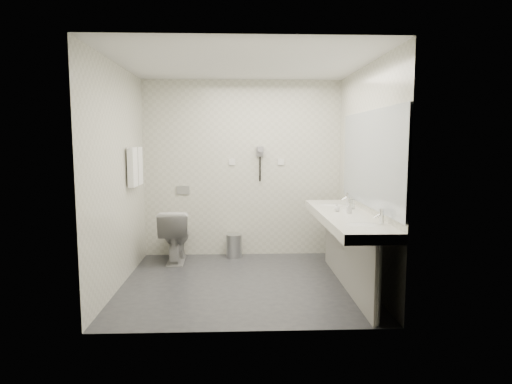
{
  "coord_description": "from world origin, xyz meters",
  "views": [
    {
      "loc": [
        -0.05,
        -4.9,
        1.64
      ],
      "look_at": [
        0.15,
        0.15,
        1.05
      ],
      "focal_mm": 30.44,
      "sensor_mm": 36.0,
      "label": 1
    }
  ],
  "objects": [
    {
      "name": "bin_lid",
      "position": [
        -0.12,
        1.13,
        0.32
      ],
      "size": [
        0.23,
        0.23,
        0.02
      ],
      "primitive_type": "cylinder",
      "color": "#B2B5BA",
      "rests_on": "pedal_bin"
    },
    {
      "name": "dryer_cord",
      "position": [
        0.25,
        1.26,
        1.25
      ],
      "size": [
        0.02,
        0.02,
        0.35
      ],
      "primitive_type": "cylinder",
      "color": "black",
      "rests_on": "dryer_cradle"
    },
    {
      "name": "glass_left",
      "position": [
        1.28,
        0.11,
        0.91
      ],
      "size": [
        0.08,
        0.08,
        0.11
      ],
      "primitive_type": "cylinder",
      "rotation": [
        0.0,
        0.0,
        0.29
      ],
      "color": "silver",
      "rests_on": "vanity_counter"
    },
    {
      "name": "soap_bottle_b",
      "position": [
        1.06,
        -0.07,
        0.89
      ],
      "size": [
        0.08,
        0.08,
        0.08
      ],
      "primitive_type": "imported",
      "rotation": [
        0.0,
        0.0,
        -0.28
      ],
      "color": "silver",
      "rests_on": "vanity_counter"
    },
    {
      "name": "mirror",
      "position": [
        1.39,
        -0.2,
        1.45
      ],
      "size": [
        0.02,
        2.2,
        1.05
      ],
      "primitive_type": "cube",
      "color": "#B2BCC6",
      "rests_on": "wall_right"
    },
    {
      "name": "towel_near",
      "position": [
        -1.34,
        0.41,
        1.33
      ],
      "size": [
        0.07,
        0.24,
        0.48
      ],
      "primitive_type": "cube",
      "color": "white",
      "rests_on": "towel_rail"
    },
    {
      "name": "wall_back",
      "position": [
        0.0,
        1.3,
        1.25
      ],
      "size": [
        2.8,
        0.0,
        2.8
      ],
      "primitive_type": "plane",
      "rotation": [
        1.57,
        0.0,
        0.0
      ],
      "color": "beige",
      "rests_on": "floor"
    },
    {
      "name": "vanity_counter",
      "position": [
        1.12,
        -0.2,
        0.8
      ],
      "size": [
        0.55,
        2.2,
        0.1
      ],
      "primitive_type": "cube",
      "color": "silver",
      "rests_on": "floor"
    },
    {
      "name": "basin_far",
      "position": [
        1.12,
        0.45,
        0.83
      ],
      "size": [
        0.4,
        0.31,
        0.05
      ],
      "primitive_type": "ellipsoid",
      "color": "white",
      "rests_on": "vanity_counter"
    },
    {
      "name": "towel_rail",
      "position": [
        -1.35,
        0.55,
        1.55
      ],
      "size": [
        0.02,
        0.62,
        0.02
      ],
      "primitive_type": "cylinder",
      "rotation": [
        1.57,
        0.0,
        0.0
      ],
      "color": "silver",
      "rests_on": "wall_left"
    },
    {
      "name": "flush_plate",
      "position": [
        -0.85,
        1.29,
        0.95
      ],
      "size": [
        0.18,
        0.02,
        0.12
      ],
      "primitive_type": "cube",
      "color": "#B2B5BA",
      "rests_on": "wall_back"
    },
    {
      "name": "towel_far",
      "position": [
        -1.34,
        0.69,
        1.33
      ],
      "size": [
        0.07,
        0.24,
        0.48
      ],
      "primitive_type": "cube",
      "color": "white",
      "rests_on": "towel_rail"
    },
    {
      "name": "ceiling",
      "position": [
        0.0,
        0.0,
        2.5
      ],
      "size": [
        2.8,
        2.8,
        0.0
      ],
      "primitive_type": "plane",
      "rotation": [
        3.14,
        0.0,
        0.0
      ],
      "color": "silver",
      "rests_on": "wall_back"
    },
    {
      "name": "switch_plate_a",
      "position": [
        -0.15,
        1.29,
        1.35
      ],
      "size": [
        0.09,
        0.02,
        0.09
      ],
      "primitive_type": "cube",
      "color": "white",
      "rests_on": "wall_back"
    },
    {
      "name": "vanity_post_far",
      "position": [
        1.18,
        0.84,
        0.38
      ],
      "size": [
        0.06,
        0.06,
        0.75
      ],
      "primitive_type": "cylinder",
      "color": "silver",
      "rests_on": "floor"
    },
    {
      "name": "vanity_post_near",
      "position": [
        1.18,
        -1.24,
        0.38
      ],
      "size": [
        0.06,
        0.06,
        0.75
      ],
      "primitive_type": "cylinder",
      "color": "silver",
      "rests_on": "floor"
    },
    {
      "name": "wall_left",
      "position": [
        -1.4,
        0.0,
        1.25
      ],
      "size": [
        0.0,
        2.6,
        2.6
      ],
      "primitive_type": "plane",
      "rotation": [
        1.57,
        0.0,
        1.57
      ],
      "color": "beige",
      "rests_on": "floor"
    },
    {
      "name": "faucet_near",
      "position": [
        1.32,
        -0.85,
        0.92
      ],
      "size": [
        0.04,
        0.04,
        0.15
      ],
      "primitive_type": "cylinder",
      "color": "silver",
      "rests_on": "vanity_counter"
    },
    {
      "name": "soap_bottle_a",
      "position": [
        1.16,
        -0.21,
        0.9
      ],
      "size": [
        0.05,
        0.05,
        0.11
      ],
      "primitive_type": "imported",
      "rotation": [
        0.0,
        0.0,
        0.1
      ],
      "color": "silver",
      "rests_on": "vanity_counter"
    },
    {
      "name": "dryer_cradle",
      "position": [
        0.25,
        1.27,
        1.5
      ],
      "size": [
        0.1,
        0.04,
        0.14
      ],
      "primitive_type": "cube",
      "color": "gray",
      "rests_on": "wall_back"
    },
    {
      "name": "vanity_panel",
      "position": [
        1.15,
        -0.2,
        0.38
      ],
      "size": [
        0.03,
        2.15,
        0.75
      ],
      "primitive_type": "cube",
      "color": "gray",
      "rests_on": "floor"
    },
    {
      "name": "faucet_far",
      "position": [
        1.32,
        0.45,
        0.92
      ],
      "size": [
        0.04,
        0.04,
        0.15
      ],
      "primitive_type": "cylinder",
      "color": "silver",
      "rests_on": "vanity_counter"
    },
    {
      "name": "switch_plate_b",
      "position": [
        0.55,
        1.29,
        1.35
      ],
      "size": [
        0.09,
        0.02,
        0.09
      ],
      "primitive_type": "cube",
      "color": "white",
      "rests_on": "wall_back"
    },
    {
      "name": "pedal_bin",
      "position": [
        -0.12,
        1.13,
        0.16
      ],
      "size": [
        0.29,
        0.29,
        0.32
      ],
      "primitive_type": "cylinder",
      "rotation": [
        0.0,
        0.0,
        0.32
      ],
      "color": "#B2B5BA",
      "rests_on": "floor"
    },
    {
      "name": "wall_right",
      "position": [
        1.4,
        0.0,
        1.25
      ],
      "size": [
        0.0,
        2.6,
        2.6
      ],
      "primitive_type": "plane",
      "rotation": [
        1.57,
        0.0,
        -1.57
      ],
      "color": "beige",
      "rests_on": "floor"
    },
    {
      "name": "floor",
      "position": [
        0.0,
        0.0,
        0.0
      ],
      "size": [
        2.8,
        2.8,
        0.0
      ],
      "primitive_type": "plane",
      "color": "#2E2F34",
      "rests_on": "ground"
    },
    {
      "name": "wall_front",
      "position": [
        0.0,
        -1.3,
        1.25
      ],
      "size": [
        2.8,
        0.0,
        2.8
      ],
      "primitive_type": "plane",
      "rotation": [
        -1.57,
        0.0,
        0.0
      ],
      "color": "beige",
      "rests_on": "floor"
    },
    {
      "name": "dryer_barrel",
      "position": [
        0.25,
        1.2,
        1.53
      ],
      "size": [
        0.08,
        0.14,
        0.08
      ],
      "primitive_type": "cylinder",
      "rotation": [
        1.57,
        0.0,
        0.0
      ],
      "color": "gray",
      "rests_on": "dryer_cradle"
    },
    {
      "name": "basin_near",
      "position": [
        1.12,
        -0.85,
        0.83
      ],
      "size": [
        0.4,
        0.31,
        0.05
      ],
      "primitive_type": "ellipsoid",
      "color": "white",
      "rests_on": "vanity_counter"
    },
    {
      "name": "toilet",
      "position": [
        -0.93,
        0.95,
        0.36
      ],
      "size": [
        0.43,
        0.72,
        0.72
      ],
      "primitive_type": "imported",
      "rotation": [
        0.0,
        0.0,
        3.17
      ],
      "color": "white",
      "rests_on": "floor"
    }
  ]
}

